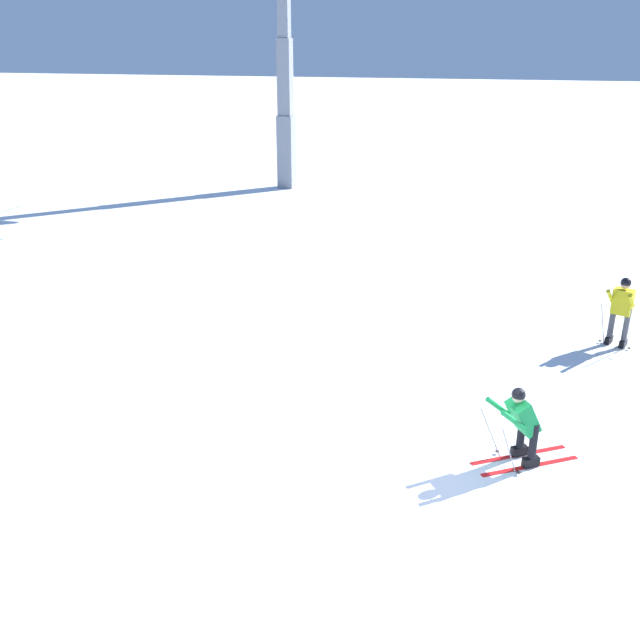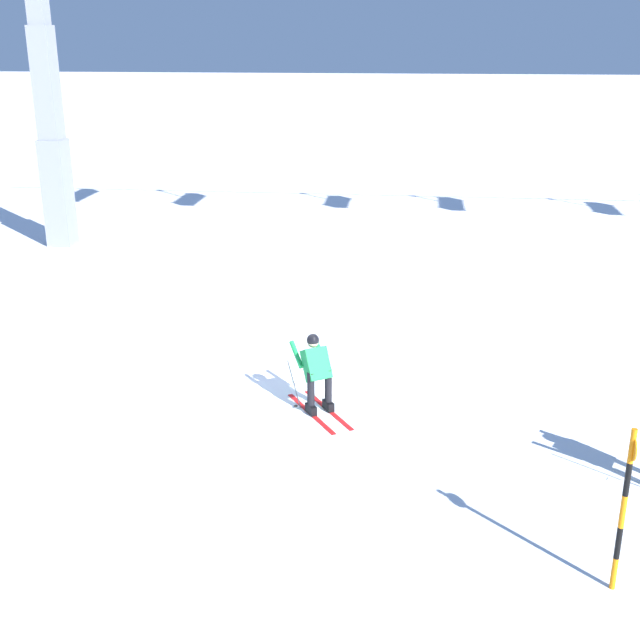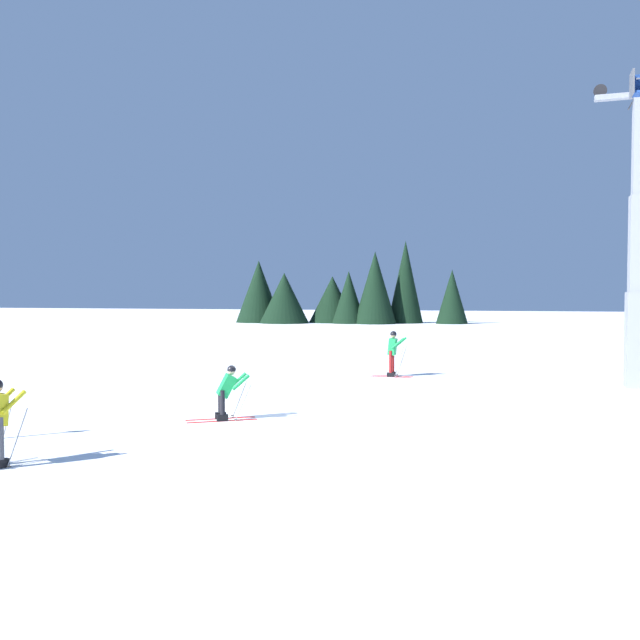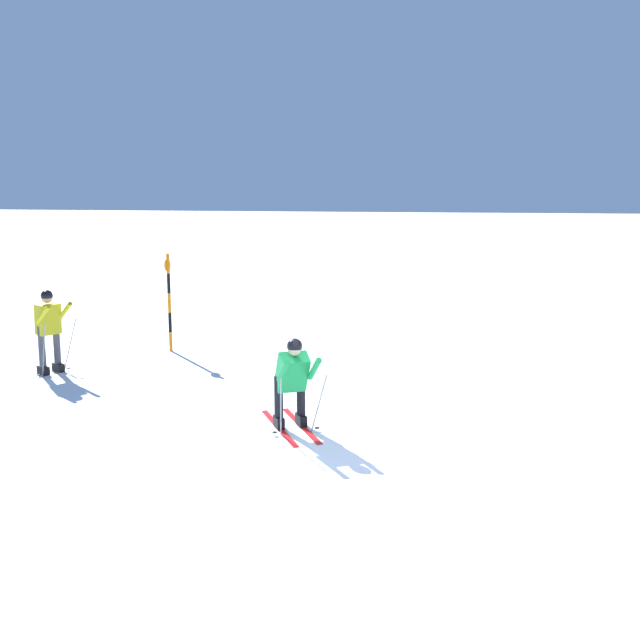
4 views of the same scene
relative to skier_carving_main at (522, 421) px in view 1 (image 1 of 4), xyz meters
The scene contains 4 objects.
ground_plane 1.61m from the skier_carving_main, 131.98° to the left, with size 260.00×260.00×0.00m, color white.
skier_carving_main is the anchor object (origin of this frame).
lift_tower_far 24.03m from the skier_carving_main, 27.70° to the left, with size 0.72×3.05×10.49m.
skier_distant_uphill 5.88m from the skier_carving_main, 20.62° to the right, with size 1.69×1.04×1.66m.
Camera 1 is at (-9.25, -0.57, 6.45)m, focal length 38.65 mm.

